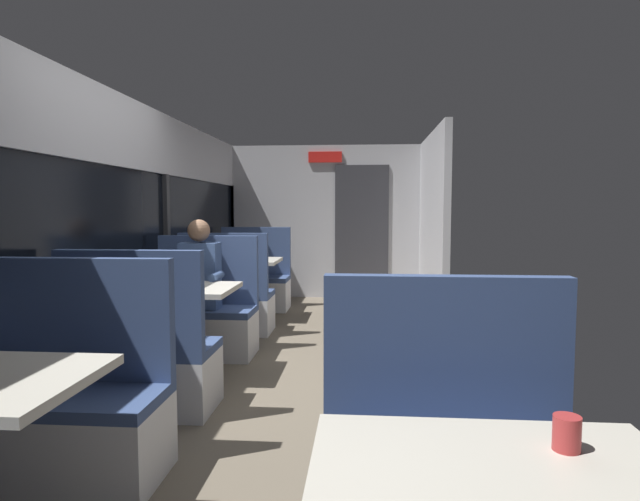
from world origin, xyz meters
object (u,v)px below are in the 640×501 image
(bench_far_window_facing_entry, at_px, (254,285))
(coffee_cup_primary, at_px, (567,433))
(bench_mid_window_facing_end, at_px, (142,363))
(seated_passenger, at_px, (201,299))
(bench_far_window_facing_end, at_px, (228,303))
(bench_near_window_facing_entry, at_px, (71,413))
(bench_front_aisle_facing_entry, at_px, (450,490))
(dining_table_far_window, at_px, (242,268))
(dining_table_mid_window, at_px, (177,299))
(bench_mid_window_facing_entry, at_px, (204,320))
(coffee_cup_secondary, at_px, (253,257))

(bench_far_window_facing_entry, relative_size, coffee_cup_primary, 12.22)
(bench_mid_window_facing_end, relative_size, seated_passenger, 0.87)
(bench_far_window_facing_end, relative_size, seated_passenger, 0.87)
(bench_mid_window_facing_end, height_order, bench_far_window_facing_end, same)
(bench_near_window_facing_entry, bearing_deg, bench_front_aisle_facing_entry, -18.53)
(dining_table_far_window, relative_size, seated_passenger, 0.71)
(dining_table_mid_window, relative_size, coffee_cup_primary, 10.00)
(bench_far_window_facing_entry, bearing_deg, bench_front_aisle_facing_entry, -70.84)
(bench_mid_window_facing_entry, xyz_separation_m, coffee_cup_secondary, (0.16, 1.45, 0.46))
(dining_table_mid_window, bearing_deg, bench_mid_window_facing_end, -90.00)
(bench_near_window_facing_entry, xyz_separation_m, bench_front_aisle_facing_entry, (1.79, -0.60, 0.00))
(bench_front_aisle_facing_entry, height_order, coffee_cup_primary, bench_front_aisle_facing_entry)
(bench_mid_window_facing_end, distance_m, coffee_cup_secondary, 2.89)
(bench_mid_window_facing_end, distance_m, coffee_cup_primary, 2.87)
(dining_table_mid_window, relative_size, bench_mid_window_facing_entry, 0.82)
(seated_passenger, relative_size, coffee_cup_primary, 14.00)
(bench_mid_window_facing_entry, bearing_deg, bench_far_window_facing_end, 90.00)
(coffee_cup_secondary, bearing_deg, bench_far_window_facing_entry, 100.91)
(bench_far_window_facing_end, distance_m, seated_passenger, 0.97)
(dining_table_mid_window, distance_m, coffee_cup_secondary, 2.16)
(bench_mid_window_facing_entry, xyz_separation_m, coffee_cup_primary, (1.99, -3.42, 0.46))
(bench_mid_window_facing_entry, xyz_separation_m, bench_front_aisle_facing_entry, (1.79, -2.88, 0.00))
(bench_front_aisle_facing_entry, bearing_deg, bench_far_window_facing_end, 115.51)
(bench_near_window_facing_entry, distance_m, dining_table_mid_window, 1.61)
(bench_mid_window_facing_entry, height_order, seated_passenger, seated_passenger)
(bench_far_window_facing_end, height_order, bench_front_aisle_facing_entry, same)
(bench_mid_window_facing_end, relative_size, bench_far_window_facing_end, 1.00)
(dining_table_far_window, relative_size, bench_front_aisle_facing_entry, 0.82)
(dining_table_mid_window, bearing_deg, bench_near_window_facing_entry, -90.00)
(bench_near_window_facing_entry, bearing_deg, dining_table_far_window, 90.00)
(bench_mid_window_facing_end, xyz_separation_m, dining_table_far_window, (0.00, 2.97, 0.31))
(coffee_cup_primary, bearing_deg, dining_table_mid_window, 126.23)
(bench_near_window_facing_entry, distance_m, bench_front_aisle_facing_entry, 1.89)
(dining_table_mid_window, bearing_deg, bench_front_aisle_facing_entry, -50.56)
(bench_near_window_facing_entry, height_order, bench_mid_window_facing_entry, same)
(seated_passenger, distance_m, coffee_cup_secondary, 1.55)
(dining_table_mid_window, xyz_separation_m, bench_front_aisle_facing_entry, (1.79, -2.18, -0.31))
(coffee_cup_primary, bearing_deg, bench_far_window_facing_entry, 109.28)
(bench_mid_window_facing_end, relative_size, coffee_cup_primary, 12.22)
(bench_mid_window_facing_end, height_order, bench_front_aisle_facing_entry, same)
(coffee_cup_primary, bearing_deg, dining_table_far_window, 111.74)
(bench_mid_window_facing_entry, relative_size, coffee_cup_primary, 12.22)
(seated_passenger, bearing_deg, coffee_cup_primary, -59.23)
(bench_far_window_facing_end, height_order, coffee_cup_primary, bench_far_window_facing_end)
(bench_mid_window_facing_end, bearing_deg, coffee_cup_secondary, 86.80)
(bench_mid_window_facing_end, height_order, bench_far_window_facing_entry, same)
(dining_table_far_window, xyz_separation_m, bench_far_window_facing_end, (0.00, -0.70, -0.31))
(dining_table_mid_window, xyz_separation_m, dining_table_far_window, (0.00, 2.28, 0.00))
(bench_mid_window_facing_end, xyz_separation_m, seated_passenger, (0.00, 1.33, 0.21))
(bench_near_window_facing_entry, distance_m, coffee_cup_secondary, 3.76)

